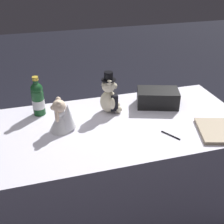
% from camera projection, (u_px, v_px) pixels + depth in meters
% --- Properties ---
extents(ground_plane, '(12.00, 12.00, 0.00)m').
position_uv_depth(ground_plane, '(112.00, 208.00, 2.34)').
color(ground_plane, black).
extents(reception_table, '(1.84, 0.87, 0.78)m').
position_uv_depth(reception_table, '(112.00, 170.00, 2.15)').
color(reception_table, white).
rests_on(reception_table, ground_plane).
extents(teddy_bear_groom, '(0.16, 0.17, 0.30)m').
position_uv_depth(teddy_bear_groom, '(110.00, 97.00, 2.07)').
color(teddy_bear_groom, beige).
rests_on(teddy_bear_groom, reception_table).
extents(teddy_bear_bride, '(0.19, 0.15, 0.22)m').
position_uv_depth(teddy_bear_bride, '(62.00, 117.00, 1.87)').
color(teddy_bear_bride, white).
rests_on(teddy_bear_bride, reception_table).
extents(champagne_bottle, '(0.09, 0.09, 0.29)m').
position_uv_depth(champagne_bottle, '(38.00, 98.00, 2.03)').
color(champagne_bottle, '#184D24').
rests_on(champagne_bottle, reception_table).
extents(signing_pen, '(0.08, 0.13, 0.01)m').
position_uv_depth(signing_pen, '(171.00, 135.00, 1.84)').
color(signing_pen, black).
rests_on(signing_pen, reception_table).
extents(gift_case_black, '(0.34, 0.27, 0.13)m').
position_uv_depth(gift_case_black, '(158.00, 98.00, 2.18)').
color(gift_case_black, black).
rests_on(gift_case_black, reception_table).
extents(guestbook, '(0.30, 0.34, 0.02)m').
position_uv_depth(guestbook, '(217.00, 131.00, 1.88)').
color(guestbook, tan).
rests_on(guestbook, reception_table).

